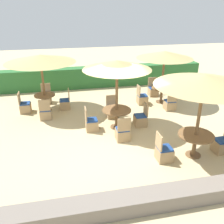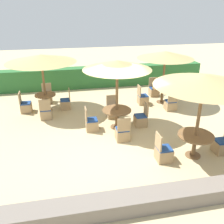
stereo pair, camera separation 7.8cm
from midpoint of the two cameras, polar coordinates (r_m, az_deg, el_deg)
ground_plane at (r=8.82m, az=1.03°, el=-6.91°), size 40.00×40.00×0.00m
hedge_row at (r=14.45m, az=-4.43°, el=7.97°), size 13.00×0.70×1.15m
stone_border at (r=6.30m, az=7.43°, el=-19.51°), size 10.00×0.56×0.41m
parasol_back_left at (r=11.04m, az=-15.72°, el=11.68°), size 2.95×2.95×2.52m
round_table_back_left at (r=11.53m, az=-14.74°, el=2.98°), size 0.91×0.91×0.75m
patio_chair_back_left_south at (r=10.77m, az=-14.64°, el=-0.20°), size 0.46×0.46×0.93m
patio_chair_back_left_west at (r=11.70m, az=-18.94°, el=1.20°), size 0.46×0.46×0.93m
patio_chair_back_left_east at (r=11.61m, az=-10.34°, el=1.99°), size 0.46×0.46×0.93m
patio_chair_back_left_north at (r=12.51m, az=-14.40°, el=3.22°), size 0.46×0.46×0.93m
parasol_front_right at (r=7.52m, az=20.62°, el=6.68°), size 2.86×2.86×2.65m
round_table_front_right at (r=8.23m, az=18.74°, el=-5.91°), size 1.11×1.11×0.76m
patio_chair_front_right_west at (r=7.93m, az=11.94°, el=-9.14°), size 0.46×0.46×0.93m
patio_chair_front_right_east at (r=8.90m, az=24.04°, el=-6.95°), size 0.46×0.46×0.93m
parasol_center at (r=8.97m, az=1.44°, el=10.64°), size 2.48×2.48×2.64m
round_table_center at (r=9.57m, az=1.33°, el=-0.29°), size 1.11×1.11×0.75m
patio_chair_center_north at (r=10.57m, az=0.36°, el=0.15°), size 0.46×0.46×0.93m
patio_chair_center_south at (r=8.84m, az=2.66°, el=-4.89°), size 0.46×0.46×0.93m
patio_chair_center_east at (r=9.91m, az=6.85°, el=-1.71°), size 0.46×0.46×0.93m
patio_chair_center_west at (r=9.54m, az=-4.50°, el=-2.68°), size 0.46×0.46×0.93m
parasol_back_right at (r=11.88m, az=12.31°, el=12.62°), size 2.58×2.58×2.48m
round_table_back_right at (r=12.32m, az=11.61°, el=4.67°), size 1.00×1.00×0.73m
patio_chair_back_right_north at (r=13.25m, az=9.71°, el=4.79°), size 0.46×0.46×0.93m
patio_chair_back_right_west at (r=12.06m, az=7.18°, el=3.02°), size 0.46×0.46×0.93m
patio_chair_back_right_south at (r=11.60m, az=13.41°, el=1.69°), size 0.46×0.46×0.93m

